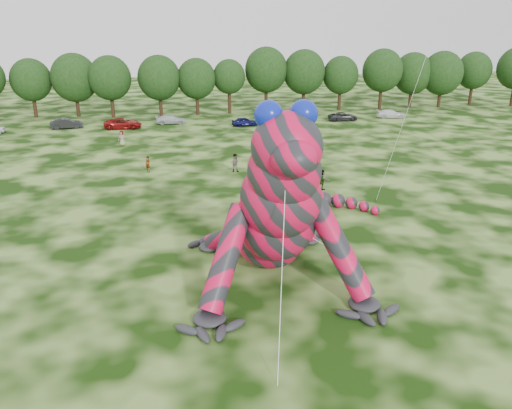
{
  "coord_description": "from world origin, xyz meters",
  "views": [
    {
      "loc": [
        -8.29,
        -24.99,
        13.99
      ],
      "look_at": [
        -3.76,
        2.12,
        4.0
      ],
      "focal_mm": 35.0,
      "sensor_mm": 36.0,
      "label": 1
    }
  ],
  "objects_px": {
    "inflatable_gecko": "(266,177)",
    "spectator_0": "(148,164)",
    "tree_12": "(340,83)",
    "spectator_1": "(235,163)",
    "tree_8": "(197,87)",
    "tree_13": "(382,79)",
    "tree_10": "(266,79)",
    "tree_11": "(304,80)",
    "car_1": "(67,123)",
    "tree_6": "(111,87)",
    "car_6": "(343,117)",
    "tree_5": "(75,85)",
    "car_4": "(245,122)",
    "car_7": "(391,114)",
    "tree_7": "(160,86)",
    "spectator_4": "(122,138)",
    "car_2": "(123,123)",
    "tree_16": "(473,78)",
    "tree_4": "(32,88)",
    "tree_9": "(229,87)",
    "tree_15": "(442,79)",
    "tree_14": "(412,80)",
    "car_5": "(283,117)",
    "car_3": "(171,119)",
    "spectator_5": "(321,179)"
  },
  "relations": [
    {
      "from": "tree_10",
      "to": "spectator_5",
      "type": "xyz_separation_m",
      "value": [
        -2.91,
        -42.6,
        -4.34
      ]
    },
    {
      "from": "car_1",
      "to": "car_4",
      "type": "distance_m",
      "value": 25.19
    },
    {
      "from": "tree_13",
      "to": "tree_14",
      "type": "relative_size",
      "value": 1.08
    },
    {
      "from": "tree_12",
      "to": "spectator_1",
      "type": "xyz_separation_m",
      "value": [
        -22.46,
        -34.87,
        -3.56
      ]
    },
    {
      "from": "spectator_0",
      "to": "car_1",
      "type": "bearing_deg",
      "value": 162.03
    },
    {
      "from": "tree_8",
      "to": "car_1",
      "type": "xyz_separation_m",
      "value": [
        -18.92,
        -8.56,
        -3.74
      ]
    },
    {
      "from": "tree_5",
      "to": "tree_13",
      "type": "xyz_separation_m",
      "value": [
        50.26,
        -1.31,
        0.17
      ]
    },
    {
      "from": "tree_4",
      "to": "tree_8",
      "type": "relative_size",
      "value": 1.01
    },
    {
      "from": "tree_4",
      "to": "spectator_5",
      "type": "xyz_separation_m",
      "value": [
        34.12,
        -42.74,
        -3.61
      ]
    },
    {
      "from": "spectator_4",
      "to": "car_2",
      "type": "bearing_deg",
      "value": 110.11
    },
    {
      "from": "tree_5",
      "to": "tree_8",
      "type": "height_order",
      "value": "tree_5"
    },
    {
      "from": "inflatable_gecko",
      "to": "car_7",
      "type": "xyz_separation_m",
      "value": [
        28.6,
        45.78,
        -4.7
      ]
    },
    {
      "from": "tree_8",
      "to": "tree_13",
      "type": "bearing_deg",
      "value": 0.26
    },
    {
      "from": "tree_16",
      "to": "car_2",
      "type": "xyz_separation_m",
      "value": [
        -60.73,
        -12.23,
        -3.96
      ]
    },
    {
      "from": "inflatable_gecko",
      "to": "spectator_0",
      "type": "relative_size",
      "value": 13.2
    },
    {
      "from": "tree_9",
      "to": "tree_13",
      "type": "xyz_separation_m",
      "value": [
        26.07,
        -0.22,
        0.72
      ]
    },
    {
      "from": "tree_8",
      "to": "tree_10",
      "type": "height_order",
      "value": "tree_10"
    },
    {
      "from": "tree_6",
      "to": "tree_10",
      "type": "bearing_deg",
      "value": 4.34
    },
    {
      "from": "tree_13",
      "to": "spectator_0",
      "type": "bearing_deg",
      "value": -139.09
    },
    {
      "from": "tree_15",
      "to": "spectator_5",
      "type": "distance_m",
      "value": 54.01
    },
    {
      "from": "tree_6",
      "to": "car_5",
      "type": "xyz_separation_m",
      "value": [
        25.69,
        -8.19,
        -4.04
      ]
    },
    {
      "from": "spectator_5",
      "to": "spectator_0",
      "type": "distance_m",
      "value": 17.48
    },
    {
      "from": "tree_15",
      "to": "car_6",
      "type": "relative_size",
      "value": 2.14
    },
    {
      "from": "tree_12",
      "to": "car_4",
      "type": "height_order",
      "value": "tree_12"
    },
    {
      "from": "tree_10",
      "to": "tree_11",
      "type": "bearing_deg",
      "value": -3.44
    },
    {
      "from": "car_6",
      "to": "tree_5",
      "type": "bearing_deg",
      "value": 75.05
    },
    {
      "from": "inflatable_gecko",
      "to": "spectator_1",
      "type": "relative_size",
      "value": 11.48
    },
    {
      "from": "tree_12",
      "to": "spectator_5",
      "type": "xyz_separation_m",
      "value": [
        -15.53,
        -41.77,
        -3.57
      ]
    },
    {
      "from": "tree_9",
      "to": "car_7",
      "type": "xyz_separation_m",
      "value": [
        24.52,
        -8.44,
        -3.7
      ]
    },
    {
      "from": "tree_8",
      "to": "car_4",
      "type": "xyz_separation_m",
      "value": [
        6.17,
        -10.8,
        -3.84
      ]
    },
    {
      "from": "tree_12",
      "to": "tree_16",
      "type": "relative_size",
      "value": 0.96
    },
    {
      "from": "car_4",
      "to": "car_1",
      "type": "bearing_deg",
      "value": 77.92
    },
    {
      "from": "car_4",
      "to": "car_7",
      "type": "relative_size",
      "value": 0.84
    },
    {
      "from": "tree_8",
      "to": "tree_14",
      "type": "bearing_deg",
      "value": 2.64
    },
    {
      "from": "car_1",
      "to": "car_3",
      "type": "bearing_deg",
      "value": -95.25
    },
    {
      "from": "tree_14",
      "to": "car_7",
      "type": "relative_size",
      "value": 2.12
    },
    {
      "from": "tree_10",
      "to": "tree_15",
      "type": "relative_size",
      "value": 1.09
    },
    {
      "from": "tree_15",
      "to": "car_5",
      "type": "height_order",
      "value": "tree_15"
    },
    {
      "from": "tree_4",
      "to": "tree_15",
      "type": "distance_m",
      "value": 68.12
    },
    {
      "from": "tree_7",
      "to": "tree_8",
      "type": "distance_m",
      "value": 5.87
    },
    {
      "from": "tree_16",
      "to": "car_1",
      "type": "distance_m",
      "value": 69.57
    },
    {
      "from": "spectator_5",
      "to": "car_7",
      "type": "bearing_deg",
      "value": -62.6
    },
    {
      "from": "tree_4",
      "to": "tree_9",
      "type": "relative_size",
      "value": 1.04
    },
    {
      "from": "car_1",
      "to": "car_7",
      "type": "relative_size",
      "value": 1.0
    },
    {
      "from": "spectator_1",
      "to": "tree_7",
      "type": "bearing_deg",
      "value": -56.31
    },
    {
      "from": "tree_6",
      "to": "car_6",
      "type": "distance_m",
      "value": 36.28
    },
    {
      "from": "tree_4",
      "to": "spectator_4",
      "type": "relative_size",
      "value": 4.85
    },
    {
      "from": "tree_5",
      "to": "car_3",
      "type": "bearing_deg",
      "value": -31.26
    },
    {
      "from": "car_7",
      "to": "tree_7",
      "type": "bearing_deg",
      "value": 88.32
    },
    {
      "from": "tree_11",
      "to": "tree_15",
      "type": "height_order",
      "value": "tree_11"
    }
  ]
}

